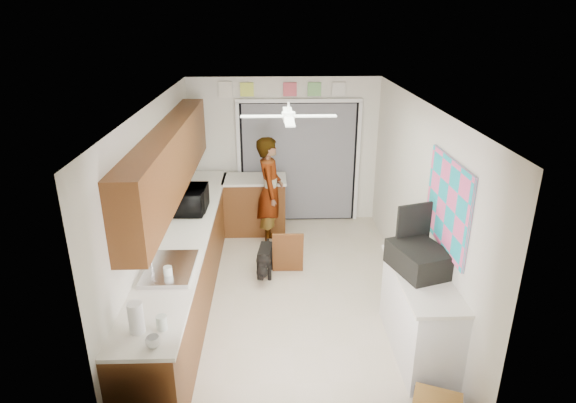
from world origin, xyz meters
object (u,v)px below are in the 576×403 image
object	(u,v)px
cup	(153,342)
dog	(265,259)
man	(270,191)
microwave	(191,200)
paper_towel_roll	(136,318)
suitcase	(419,259)

from	to	relation	value
cup	dog	world-z (taller)	cup
cup	man	world-z (taller)	man
microwave	cup	world-z (taller)	microwave
microwave	paper_towel_roll	xyz separation A→B (m)	(-0.05, -2.67, -0.02)
paper_towel_roll	suitcase	world-z (taller)	paper_towel_roll
cup	paper_towel_roll	size ratio (longest dim) A/B	0.43
suitcase	dog	world-z (taller)	suitcase
man	microwave	bearing A→B (deg)	132.17
man	paper_towel_roll	bearing A→B (deg)	163.95
cup	paper_towel_roll	bearing A→B (deg)	131.17
suitcase	man	bearing A→B (deg)	102.46
cup	suitcase	distance (m)	2.76
cup	suitcase	world-z (taller)	suitcase
dog	suitcase	bearing A→B (deg)	-37.45
cup	suitcase	xyz separation A→B (m)	(2.50, 1.16, 0.09)
suitcase	dog	xyz separation A→B (m)	(-1.63, 1.60, -0.84)
paper_towel_roll	dog	distance (m)	2.89
suitcase	man	world-z (taller)	man
paper_towel_roll	cup	bearing A→B (deg)	-48.83
man	dog	world-z (taller)	man
dog	man	bearing A→B (deg)	92.96
paper_towel_roll	dog	xyz separation A→B (m)	(1.04, 2.56, -0.85)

